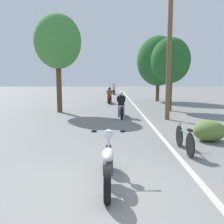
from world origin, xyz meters
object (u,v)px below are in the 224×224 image
Objects in this scene: utility_pole at (170,47)px; motorcycle_foreground at (108,163)px; roadside_tree_right_near at (171,61)px; roadside_tree_left at (58,42)px; motorcycle_rider_mid at (110,97)px; motorcycle_rider_lead at (121,107)px; motorcycle_rider_far at (114,90)px; bicycle_parked at (185,140)px; roadside_tree_right_far at (159,61)px.

motorcycle_foreground is at bearing -111.26° from utility_pole.
roadside_tree_right_near is at bearing 75.06° from utility_pole.
motorcycle_rider_mid is at bearing 60.18° from roadside_tree_left.
motorcycle_rider_far is (-0.27, 18.95, 0.01)m from motorcycle_rider_lead.
roadside_tree_right_near reaches higher than motorcycle_rider_far.
utility_pole reaches higher than motorcycle_rider_lead.
utility_pole reaches higher than motorcycle_rider_far.
roadside_tree_right_near is 5.04m from motorcycle_rider_lead.
motorcycle_rider_far reaches higher than motorcycle_foreground.
motorcycle_rider_lead is at bearing 86.01° from motorcycle_foreground.
bicycle_parked is at bearing -98.02° from utility_pole.
utility_pole reaches higher than motorcycle_rider_mid.
bicycle_parked is (5.40, -8.22, -3.96)m from roadside_tree_left.
roadside_tree_right_near is 0.79× the size of roadside_tree_right_far.
roadside_tree_right_far is 10.61m from motorcycle_rider_lead.
roadside_tree_right_near is 2.26× the size of motorcycle_rider_mid.
roadside_tree_right_far reaches higher than roadside_tree_right_near.
motorcycle_rider_mid is 13.82m from bicycle_parked.
roadside_tree_right_far is at bearing 68.04° from motorcycle_rider_lead.
roadside_tree_right_near is 2.37× the size of motorcycle_foreground.
motorcycle_rider_lead is (-2.36, 0.82, -3.15)m from utility_pole.
motorcycle_rider_lead reaches higher than motorcycle_rider_mid.
motorcycle_rider_lead is at bearing -26.66° from roadside_tree_left.
roadside_tree_right_far is 10.86m from motorcycle_rider_far.
bicycle_parked is (-0.77, -5.49, -3.33)m from utility_pole.
motorcycle_rider_mid is (-3.08, 8.14, -3.16)m from utility_pole.
motorcycle_rider_lead is (0.58, 8.37, 0.11)m from motorcycle_foreground.
roadside_tree_right_far is 3.53× the size of bicycle_parked.
utility_pole is 1.20× the size of roadside_tree_left.
motorcycle_rider_far is at bearing 102.34° from roadside_tree_right_near.
utility_pole is at bearing -69.29° from motorcycle_rider_mid.
utility_pole is at bearing -23.86° from roadside_tree_left.
motorcycle_rider_far is at bearing 87.80° from motorcycle_rider_mid.
roadside_tree_left is at bearing -119.82° from motorcycle_rider_mid.
utility_pole is at bearing -97.97° from roadside_tree_right_far.
motorcycle_rider_mid is (-4.50, -2.07, -3.19)m from roadside_tree_right_far.
motorcycle_foreground is at bearing -89.51° from motorcycle_rider_mid.
motorcycle_rider_far is (-2.63, 19.77, -3.14)m from utility_pole.
roadside_tree_left reaches higher than motorcycle_rider_lead.
roadside_tree_right_near is 0.79× the size of roadside_tree_left.
motorcycle_rider_mid is 1.24× the size of bicycle_parked.
motorcycle_foreground is at bearing -93.99° from motorcycle_rider_lead.
roadside_tree_left is 3.00× the size of motorcycle_foreground.
motorcycle_rider_mid is (-4.01, 4.64, -2.72)m from roadside_tree_right_near.
utility_pole is at bearing 81.98° from bicycle_parked.
roadside_tree_right_near is 12.05m from motorcycle_foreground.
roadside_tree_right_far is 1.00× the size of roadside_tree_left.
roadside_tree_left is (-7.11, -0.76, 1.07)m from roadside_tree_right_near.
utility_pole is at bearing -82.42° from motorcycle_rider_far.
roadside_tree_left is 10.60m from bicycle_parked.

